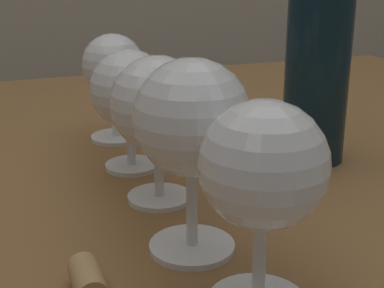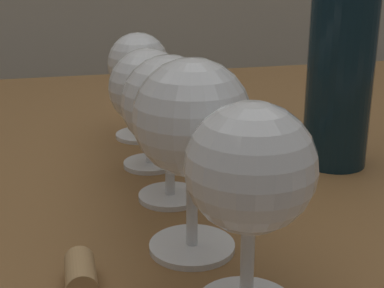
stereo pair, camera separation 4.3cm
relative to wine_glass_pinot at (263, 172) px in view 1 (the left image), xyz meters
The scene contains 8 objects.
dining_table 0.37m from the wine_glass_pinot, 85.78° to the left, with size 1.22×0.88×0.76m.
wine_glass_pinot is the anchor object (origin of this frame).
wine_glass_rose 0.09m from the wine_glass_pinot, 100.37° to the left, with size 0.09×0.09×0.15m.
wine_glass_white 0.19m from the wine_glass_pinot, 94.21° to the left, with size 0.09×0.09×0.14m.
wine_glass_empty 0.28m from the wine_glass_pinot, 93.86° to the left, with size 0.08×0.08×0.13m.
wine_glass_chardonnay 0.38m from the wine_glass_pinot, 92.05° to the left, with size 0.07×0.07×0.13m.
wine_bottle 0.30m from the wine_glass_pinot, 52.83° to the left, with size 0.07×0.07×0.33m.
cork 0.14m from the wine_glass_pinot, 153.68° to the left, with size 0.02×0.02×0.04m, color tan.
Camera 1 is at (-0.17, -0.61, 0.99)m, focal length 54.00 mm.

